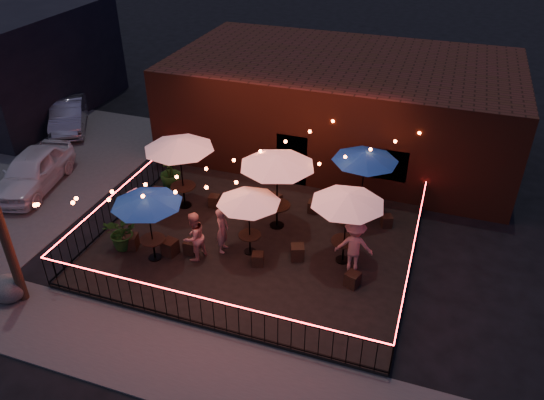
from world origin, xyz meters
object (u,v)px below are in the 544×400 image
Objects in this scene: cafe_table_4 at (348,200)px; cooler at (139,203)px; boulder at (7,289)px; cafe_table_1 at (179,145)px; cafe_table_5 at (365,157)px; cafe_table_2 at (249,199)px; cafe_table_3 at (277,161)px; cafe_table_0 at (147,200)px.

cafe_table_4 is 7.68m from cooler.
cooler reaches higher than boulder.
cafe_table_5 is (6.12, 1.58, -0.20)m from cafe_table_1.
cafe_table_2 is 2.50× the size of boulder.
cafe_table_1 is 3.58m from cafe_table_3.
boulder is (-1.31, -5.00, -0.18)m from cooler.
boulder is (-3.13, -2.88, -1.92)m from cafe_table_0.
cafe_table_5 reaches higher than cafe_table_0.
cafe_table_4 is (6.14, -1.23, -0.21)m from cafe_table_1.
cafe_table_2 is 2.96m from cafe_table_4.
boulder is at bearing -144.67° from cafe_table_2.
cafe_table_0 is at bearing -29.55° from cooler.
boulder is at bearing -137.34° from cafe_table_0.
cafe_table_2 is at bearing 9.28° from cooler.
cafe_table_2 is at bearing -101.71° from cafe_table_3.
cafe_table_3 is at bearing 156.41° from cafe_table_4.
cafe_table_4 is at bearing -23.59° from cafe_table_3.
boulder is at bearing -113.89° from cafe_table_1.
cooler is (-1.32, -0.94, -2.05)m from cafe_table_1.
cafe_table_2 is 0.90× the size of cafe_table_4.
cafe_table_5 is 11.72m from boulder.
cafe_table_4 is at bearing -11.36° from cafe_table_1.
cafe_table_4 is 2.82m from cafe_table_5.
cafe_table_1 is 6.87m from boulder.
cafe_table_2 reaches higher than cooler.
cafe_table_5 reaches higher than cooler.
boulder is (-6.21, -5.82, -2.28)m from cafe_table_3.
cafe_table_2 is at bearing -169.33° from cafe_table_4.
cooler is (-1.82, 2.11, -1.74)m from cafe_table_0.
cafe_table_2 is (2.73, 1.27, -0.15)m from cafe_table_0.
cafe_table_1 is at bearing 168.64° from cafe_table_4.
cafe_table_5 reaches higher than cafe_table_2.
cafe_table_1 is 1.05× the size of cafe_table_5.
boulder is at bearing -139.33° from cafe_table_5.
cafe_table_4 reaches higher than cafe_table_2.
cafe_table_5 is at bearing 49.35° from cafe_table_2.
cafe_table_3 reaches higher than cafe_table_1.
cafe_table_2 is at bearing 24.96° from cafe_table_0.
cafe_table_5 is at bearing 40.67° from boulder.
cafe_table_5 reaches higher than boulder.
cafe_table_0 is 0.86× the size of cafe_table_3.
cooler is (-7.45, 0.30, -1.84)m from cafe_table_4.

